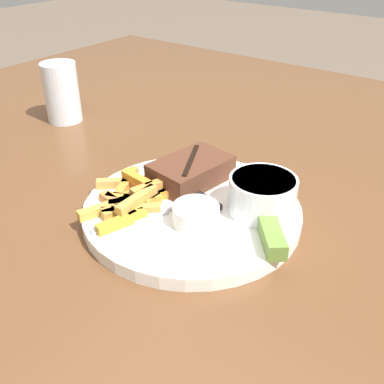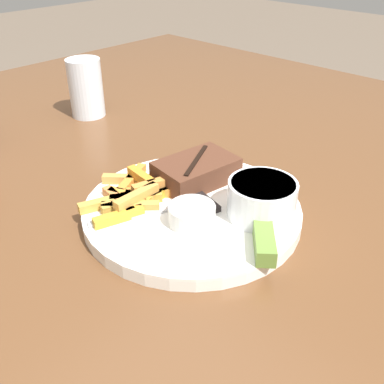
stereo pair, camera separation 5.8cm
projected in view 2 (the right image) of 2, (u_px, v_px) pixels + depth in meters
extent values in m
cube|color=brown|center=(192.00, 228.00, 0.61)|extent=(1.50, 1.64, 0.04)
cylinder|color=brown|center=(171.00, 150.00, 1.68)|extent=(0.06, 0.06, 0.72)
cylinder|color=white|center=(192.00, 212.00, 0.59)|extent=(0.29, 0.29, 0.01)
cylinder|color=white|center=(192.00, 206.00, 0.59)|extent=(0.29, 0.29, 0.00)
cube|color=#512D1E|center=(196.00, 171.00, 0.63)|extent=(0.12, 0.09, 0.03)
cube|color=black|center=(196.00, 160.00, 0.62)|extent=(0.09, 0.05, 0.00)
cube|color=#D18741|center=(134.00, 202.00, 0.58)|extent=(0.06, 0.03, 0.01)
cube|color=gold|center=(124.00, 206.00, 0.58)|extent=(0.06, 0.03, 0.01)
cube|color=#D07A3E|center=(118.00, 201.00, 0.59)|extent=(0.03, 0.07, 0.01)
cube|color=orange|center=(154.00, 192.00, 0.60)|extent=(0.06, 0.06, 0.01)
cube|color=gold|center=(169.00, 189.00, 0.61)|extent=(0.07, 0.02, 0.01)
cube|color=gold|center=(137.00, 196.00, 0.58)|extent=(0.07, 0.01, 0.01)
cube|color=#C58B42|center=(132.00, 179.00, 0.63)|extent=(0.06, 0.07, 0.01)
cube|color=orange|center=(141.00, 177.00, 0.62)|extent=(0.02, 0.06, 0.01)
cube|color=gold|center=(109.00, 202.00, 0.58)|extent=(0.08, 0.04, 0.01)
cube|color=orange|center=(132.00, 179.00, 0.63)|extent=(0.07, 0.04, 0.01)
cube|color=gold|center=(136.00, 198.00, 0.59)|extent=(0.06, 0.05, 0.01)
cube|color=gold|center=(130.00, 207.00, 0.57)|extent=(0.06, 0.06, 0.01)
cube|color=orange|center=(130.00, 197.00, 0.60)|extent=(0.03, 0.06, 0.01)
cube|color=gold|center=(119.00, 217.00, 0.55)|extent=(0.07, 0.03, 0.01)
cube|color=#CD843A|center=(150.00, 186.00, 0.60)|extent=(0.05, 0.03, 0.01)
cylinder|color=white|center=(262.00, 199.00, 0.56)|extent=(0.09, 0.09, 0.05)
cylinder|color=beige|center=(263.00, 187.00, 0.55)|extent=(0.08, 0.08, 0.01)
cylinder|color=silver|center=(192.00, 215.00, 0.55)|extent=(0.06, 0.06, 0.02)
cylinder|color=black|center=(192.00, 208.00, 0.54)|extent=(0.05, 0.05, 0.01)
cube|color=olive|center=(264.00, 238.00, 0.51)|extent=(0.08, 0.07, 0.02)
cube|color=#B7B7BC|center=(128.00, 217.00, 0.56)|extent=(0.09, 0.06, 0.00)
cube|color=#B7B7BC|center=(180.00, 208.00, 0.58)|extent=(0.03, 0.02, 0.00)
cube|color=#B7B7BC|center=(179.00, 206.00, 0.58)|extent=(0.03, 0.02, 0.00)
cube|color=#B7B7BC|center=(178.00, 205.00, 0.59)|extent=(0.03, 0.02, 0.00)
cube|color=#B7B7BC|center=(173.00, 176.00, 0.65)|extent=(0.05, 0.11, 0.00)
cube|color=black|center=(204.00, 201.00, 0.59)|extent=(0.03, 0.06, 0.01)
cylinder|color=silver|center=(86.00, 88.00, 0.88)|extent=(0.07, 0.07, 0.11)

